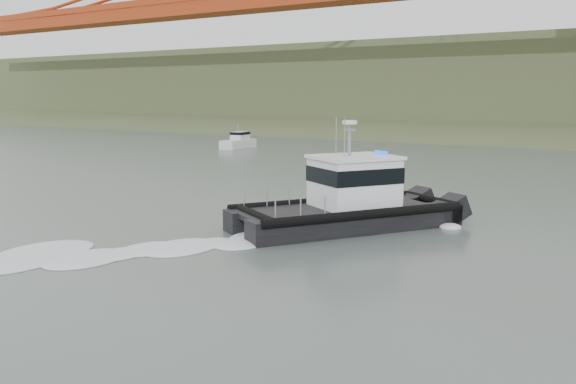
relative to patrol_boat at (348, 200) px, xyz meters
name	(u,v)px	position (x,y,z in m)	size (l,w,h in m)	color
ground	(135,295)	(-0.55, -14.16, -1.44)	(400.00, 400.00, 0.00)	#53625B
patrol_boat	(348,200)	(0.00, 0.00, 0.00)	(9.68, 12.40, 5.75)	black
motorboat	(239,142)	(-36.13, 36.46, -0.61)	(2.72, 6.23, 3.32)	silver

